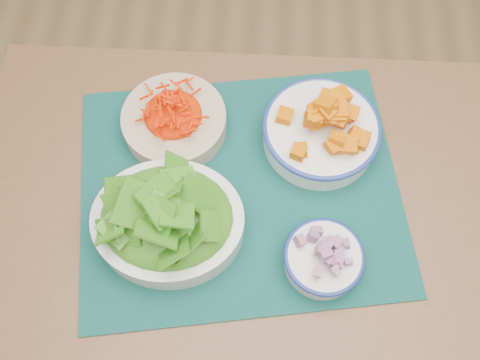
# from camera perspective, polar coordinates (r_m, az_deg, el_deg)

# --- Properties ---
(ground) EXTENTS (4.00, 4.00, 0.00)m
(ground) POSITION_cam_1_polar(r_m,az_deg,el_deg) (1.62, 14.94, -17.77)
(ground) COLOR #A37D4E
(ground) RESTS_ON ground
(table) EXTENTS (1.09, 0.74, 0.75)m
(table) POSITION_cam_1_polar(r_m,az_deg,el_deg) (0.97, 4.84, -8.23)
(table) COLOR brown
(table) RESTS_ON ground
(placemat) EXTENTS (0.59, 0.51, 0.00)m
(placemat) POSITION_cam_1_polar(r_m,az_deg,el_deg) (0.89, 0.00, -0.88)
(placemat) COLOR #072C2A
(placemat) RESTS_ON table
(carrot_bowl) EXTENTS (0.20, 0.20, 0.07)m
(carrot_bowl) POSITION_cam_1_polar(r_m,az_deg,el_deg) (0.92, -7.08, 6.59)
(carrot_bowl) COLOR #C3AD91
(carrot_bowl) RESTS_ON placemat
(squash_bowl) EXTENTS (0.20, 0.20, 0.10)m
(squash_bowl) POSITION_cam_1_polar(r_m,az_deg,el_deg) (0.90, 8.76, 5.64)
(squash_bowl) COLOR white
(squash_bowl) RESTS_ON placemat
(lettuce_bowl) EXTENTS (0.24, 0.20, 0.11)m
(lettuce_bowl) POSITION_cam_1_polar(r_m,az_deg,el_deg) (0.82, -7.81, -3.94)
(lettuce_bowl) COLOR silver
(lettuce_bowl) RESTS_ON placemat
(onion_bowl) EXTENTS (0.15, 0.15, 0.06)m
(onion_bowl) POSITION_cam_1_polar(r_m,az_deg,el_deg) (0.82, 8.92, -8.20)
(onion_bowl) COLOR silver
(onion_bowl) RESTS_ON placemat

